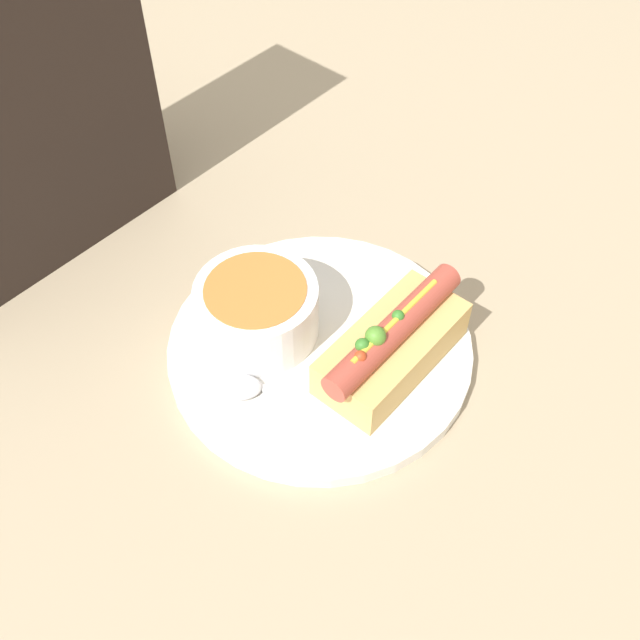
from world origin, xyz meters
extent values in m
plane|color=tan|center=(0.00, 0.00, 0.00)|extent=(4.00, 4.00, 0.00)
cylinder|color=white|center=(0.00, 0.00, 0.01)|extent=(0.27, 0.27, 0.01)
cube|color=#DBAD60|center=(0.02, -0.06, 0.03)|extent=(0.14, 0.07, 0.04)
cylinder|color=#B24738|center=(0.02, -0.06, 0.06)|extent=(0.16, 0.03, 0.02)
sphere|color=#518C2D|center=(0.00, -0.06, 0.07)|extent=(0.02, 0.02, 0.02)
sphere|color=#387A28|center=(0.03, -0.06, 0.07)|extent=(0.01, 0.01, 0.01)
sphere|color=#C63F1E|center=(-0.02, -0.06, 0.07)|extent=(0.01, 0.01, 0.01)
sphere|color=#387A28|center=(-0.01, -0.06, 0.07)|extent=(0.01, 0.01, 0.01)
cylinder|color=gold|center=(0.02, -0.06, 0.07)|extent=(0.11, 0.01, 0.01)
cylinder|color=white|center=(-0.03, 0.05, 0.04)|extent=(0.11, 0.11, 0.05)
cylinder|color=#C67533|center=(-0.03, 0.05, 0.06)|extent=(0.09, 0.09, 0.01)
cube|color=#B7B7BC|center=(-0.03, -0.04, 0.02)|extent=(0.09, 0.10, 0.00)
ellipsoid|color=#B7B7BC|center=(-0.09, 0.02, 0.02)|extent=(0.05, 0.05, 0.01)
camera|label=1|loc=(-0.31, -0.27, 0.54)|focal=42.00mm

